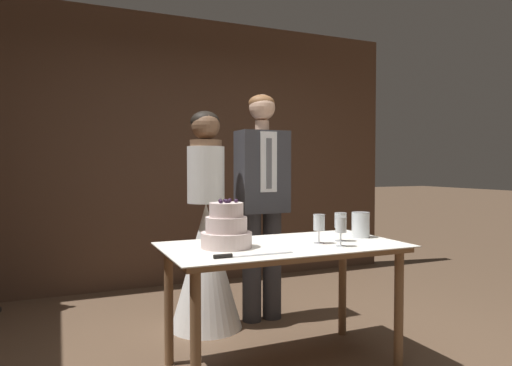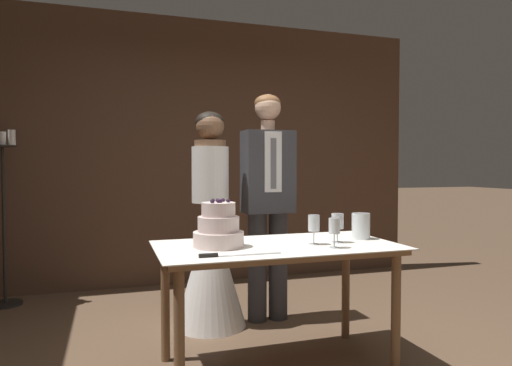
{
  "view_description": "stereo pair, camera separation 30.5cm",
  "coord_description": "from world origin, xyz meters",
  "px_view_note": "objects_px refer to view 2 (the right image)",
  "views": [
    {
      "loc": [
        -1.21,
        -2.28,
        1.22
      ],
      "look_at": [
        0.04,
        0.6,
        1.11
      ],
      "focal_mm": 32.0,
      "sensor_mm": 36.0,
      "label": 1
    },
    {
      "loc": [
        -0.92,
        -2.38,
        1.22
      ],
      "look_at": [
        0.04,
        0.6,
        1.11
      ],
      "focal_mm": 32.0,
      "sensor_mm": 36.0,
      "label": 2
    }
  ],
  "objects_px": {
    "tiered_cake": "(219,228)",
    "candle_stand": "(4,214)",
    "wine_glass_far": "(337,223)",
    "groom": "(268,195)",
    "cake_knife": "(225,255)",
    "wine_glass_middle": "(314,225)",
    "bride": "(211,247)",
    "cake_table": "(277,259)",
    "wine_glass_near": "(334,227)",
    "hurricane_candle": "(361,227)"
  },
  "relations": [
    {
      "from": "tiered_cake",
      "to": "cake_knife",
      "type": "relative_size",
      "value": 0.66
    },
    {
      "from": "cake_table",
      "to": "groom",
      "type": "xyz_separation_m",
      "value": [
        0.23,
        0.83,
        0.33
      ]
    },
    {
      "from": "tiered_cake",
      "to": "bride",
      "type": "distance_m",
      "value": 0.84
    },
    {
      "from": "tiered_cake",
      "to": "candle_stand",
      "type": "xyz_separation_m",
      "value": [
        -1.49,
        1.86,
        -0.06
      ]
    },
    {
      "from": "cake_table",
      "to": "cake_knife",
      "type": "height_order",
      "value": "cake_knife"
    },
    {
      "from": "cake_table",
      "to": "tiered_cake",
      "type": "relative_size",
      "value": 4.87
    },
    {
      "from": "tiered_cake",
      "to": "wine_glass_middle",
      "type": "height_order",
      "value": "tiered_cake"
    },
    {
      "from": "tiered_cake",
      "to": "bride",
      "type": "xyz_separation_m",
      "value": [
        0.12,
        0.8,
        -0.25
      ]
    },
    {
      "from": "bride",
      "to": "groom",
      "type": "bearing_deg",
      "value": -0.07
    },
    {
      "from": "wine_glass_middle",
      "to": "hurricane_candle",
      "type": "height_order",
      "value": "wine_glass_middle"
    },
    {
      "from": "cake_table",
      "to": "wine_glass_far",
      "type": "bearing_deg",
      "value": -6.56
    },
    {
      "from": "cake_knife",
      "to": "bride",
      "type": "distance_m",
      "value": 1.11
    },
    {
      "from": "cake_knife",
      "to": "wine_glass_near",
      "type": "relative_size",
      "value": 2.59
    },
    {
      "from": "wine_glass_near",
      "to": "candle_stand",
      "type": "xyz_separation_m",
      "value": [
        -2.12,
        2.1,
        -0.07
      ]
    },
    {
      "from": "wine_glass_near",
      "to": "hurricane_candle",
      "type": "distance_m",
      "value": 0.4
    },
    {
      "from": "tiered_cake",
      "to": "cake_knife",
      "type": "xyz_separation_m",
      "value": [
        -0.03,
        -0.29,
        -0.1
      ]
    },
    {
      "from": "wine_glass_far",
      "to": "bride",
      "type": "height_order",
      "value": "bride"
    },
    {
      "from": "wine_glass_middle",
      "to": "wine_glass_far",
      "type": "bearing_deg",
      "value": 7.03
    },
    {
      "from": "cake_knife",
      "to": "bride",
      "type": "relative_size",
      "value": 0.27
    },
    {
      "from": "tiered_cake",
      "to": "hurricane_candle",
      "type": "distance_m",
      "value": 0.95
    },
    {
      "from": "tiered_cake",
      "to": "wine_glass_middle",
      "type": "relative_size",
      "value": 1.65
    },
    {
      "from": "cake_knife",
      "to": "hurricane_candle",
      "type": "height_order",
      "value": "hurricane_candle"
    },
    {
      "from": "bride",
      "to": "wine_glass_far",
      "type": "bearing_deg",
      "value": -54.78
    },
    {
      "from": "wine_glass_far",
      "to": "cake_knife",
      "type": "bearing_deg",
      "value": -164.64
    },
    {
      "from": "groom",
      "to": "wine_glass_middle",
      "type": "bearing_deg",
      "value": -91.16
    },
    {
      "from": "wine_glass_near",
      "to": "groom",
      "type": "relative_size",
      "value": 0.1
    },
    {
      "from": "wine_glass_near",
      "to": "hurricane_candle",
      "type": "xyz_separation_m",
      "value": [
        0.32,
        0.24,
        -0.04
      ]
    },
    {
      "from": "cake_table",
      "to": "wine_glass_near",
      "type": "xyz_separation_m",
      "value": [
        0.28,
        -0.21,
        0.21
      ]
    },
    {
      "from": "cake_knife",
      "to": "candle_stand",
      "type": "bearing_deg",
      "value": 125.13
    },
    {
      "from": "cake_knife",
      "to": "candle_stand",
      "type": "xyz_separation_m",
      "value": [
        -1.46,
        2.15,
        0.05
      ]
    },
    {
      "from": "cake_table",
      "to": "wine_glass_far",
      "type": "xyz_separation_m",
      "value": [
        0.38,
        -0.04,
        0.21
      ]
    },
    {
      "from": "candle_stand",
      "to": "groom",
      "type": "bearing_deg",
      "value": -27.2
    },
    {
      "from": "wine_glass_far",
      "to": "wine_glass_near",
      "type": "bearing_deg",
      "value": -123.31
    },
    {
      "from": "tiered_cake",
      "to": "candle_stand",
      "type": "distance_m",
      "value": 2.39
    },
    {
      "from": "tiered_cake",
      "to": "hurricane_candle",
      "type": "xyz_separation_m",
      "value": [
        0.95,
        0.0,
        -0.03
      ]
    },
    {
      "from": "tiered_cake",
      "to": "candle_stand",
      "type": "bearing_deg",
      "value": 128.68
    },
    {
      "from": "wine_glass_far",
      "to": "candle_stand",
      "type": "distance_m",
      "value": 2.96
    },
    {
      "from": "cake_knife",
      "to": "hurricane_candle",
      "type": "bearing_deg",
      "value": 17.45
    },
    {
      "from": "wine_glass_far",
      "to": "candle_stand",
      "type": "height_order",
      "value": "candle_stand"
    },
    {
      "from": "cake_table",
      "to": "bride",
      "type": "relative_size",
      "value": 0.89
    },
    {
      "from": "wine_glass_near",
      "to": "candle_stand",
      "type": "height_order",
      "value": "candle_stand"
    },
    {
      "from": "candle_stand",
      "to": "tiered_cake",
      "type": "bearing_deg",
      "value": -51.32
    },
    {
      "from": "cake_knife",
      "to": "groom",
      "type": "distance_m",
      "value": 1.27
    },
    {
      "from": "wine_glass_far",
      "to": "groom",
      "type": "xyz_separation_m",
      "value": [
        -0.15,
        0.87,
        0.12
      ]
    },
    {
      "from": "wine_glass_near",
      "to": "candle_stand",
      "type": "bearing_deg",
      "value": 135.28
    },
    {
      "from": "wine_glass_far",
      "to": "bride",
      "type": "xyz_separation_m",
      "value": [
        -0.62,
        0.87,
        -0.27
      ]
    },
    {
      "from": "wine_glass_near",
      "to": "wine_glass_middle",
      "type": "xyz_separation_m",
      "value": [
        -0.06,
        0.14,
        -0.0
      ]
    },
    {
      "from": "wine_glass_middle",
      "to": "candle_stand",
      "type": "bearing_deg",
      "value": 136.42
    },
    {
      "from": "cake_table",
      "to": "wine_glass_middle",
      "type": "distance_m",
      "value": 0.3
    },
    {
      "from": "tiered_cake",
      "to": "bride",
      "type": "bearing_deg",
      "value": 81.21
    }
  ]
}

